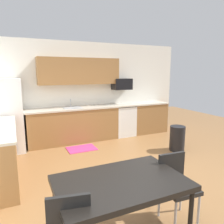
{
  "coord_description": "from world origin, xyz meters",
  "views": [
    {
      "loc": [
        -1.97,
        -3.29,
        1.88
      ],
      "look_at": [
        0.0,
        1.0,
        1.0
      ],
      "focal_mm": 34.59,
      "sensor_mm": 36.0,
      "label": 1
    }
  ],
  "objects_px": {
    "chair_far_side": "(69,223)",
    "trash_bin": "(177,138)",
    "oven_range": "(123,120)",
    "chair_near_table": "(176,182)",
    "microwave": "(122,84)",
    "refrigerator": "(5,116)",
    "dining_table": "(121,185)"
  },
  "relations": [
    {
      "from": "trash_bin",
      "to": "oven_range",
      "type": "bearing_deg",
      "value": 109.13
    },
    {
      "from": "microwave",
      "to": "dining_table",
      "type": "xyz_separation_m",
      "value": [
        -1.95,
        -3.79,
        -0.85
      ]
    },
    {
      "from": "refrigerator",
      "to": "trash_bin",
      "type": "xyz_separation_m",
      "value": [
        3.73,
        -1.62,
        -0.57
      ]
    },
    {
      "from": "oven_range",
      "to": "trash_bin",
      "type": "height_order",
      "value": "oven_range"
    },
    {
      "from": "trash_bin",
      "to": "chair_near_table",
      "type": "bearing_deg",
      "value": -131.85
    },
    {
      "from": "oven_range",
      "to": "chair_far_side",
      "type": "bearing_deg",
      "value": -123.82
    },
    {
      "from": "refrigerator",
      "to": "trash_bin",
      "type": "relative_size",
      "value": 2.9
    },
    {
      "from": "dining_table",
      "to": "refrigerator",
      "type": "bearing_deg",
      "value": 108.24
    },
    {
      "from": "dining_table",
      "to": "chair_near_table",
      "type": "height_order",
      "value": "chair_near_table"
    },
    {
      "from": "microwave",
      "to": "chair_far_side",
      "type": "relative_size",
      "value": 0.64
    },
    {
      "from": "dining_table",
      "to": "oven_range",
      "type": "bearing_deg",
      "value": 62.07
    },
    {
      "from": "refrigerator",
      "to": "dining_table",
      "type": "bearing_deg",
      "value": -71.76
    },
    {
      "from": "microwave",
      "to": "trash_bin",
      "type": "height_order",
      "value": "microwave"
    },
    {
      "from": "refrigerator",
      "to": "trash_bin",
      "type": "bearing_deg",
      "value": -23.5
    },
    {
      "from": "chair_near_table",
      "to": "refrigerator",
      "type": "bearing_deg",
      "value": 119.37
    },
    {
      "from": "oven_range",
      "to": "trash_bin",
      "type": "xyz_separation_m",
      "value": [
        0.59,
        -1.7,
        -0.16
      ]
    },
    {
      "from": "microwave",
      "to": "chair_far_side",
      "type": "distance_m",
      "value": 4.79
    },
    {
      "from": "dining_table",
      "to": "trash_bin",
      "type": "bearing_deg",
      "value": 37.92
    },
    {
      "from": "refrigerator",
      "to": "dining_table",
      "type": "relative_size",
      "value": 1.24
    },
    {
      "from": "microwave",
      "to": "oven_range",
      "type": "bearing_deg",
      "value": -90.0
    },
    {
      "from": "refrigerator",
      "to": "oven_range",
      "type": "bearing_deg",
      "value": 1.46
    },
    {
      "from": "chair_near_table",
      "to": "chair_far_side",
      "type": "xyz_separation_m",
      "value": [
        -1.42,
        -0.18,
        0.0
      ]
    },
    {
      "from": "refrigerator",
      "to": "oven_range",
      "type": "xyz_separation_m",
      "value": [
        3.14,
        0.08,
        -0.41
      ]
    },
    {
      "from": "chair_far_side",
      "to": "trash_bin",
      "type": "distance_m",
      "value": 3.8
    },
    {
      "from": "chair_far_side",
      "to": "trash_bin",
      "type": "relative_size",
      "value": 1.42
    },
    {
      "from": "refrigerator",
      "to": "trash_bin",
      "type": "height_order",
      "value": "refrigerator"
    },
    {
      "from": "chair_near_table",
      "to": "chair_far_side",
      "type": "height_order",
      "value": "same"
    },
    {
      "from": "oven_range",
      "to": "dining_table",
      "type": "bearing_deg",
      "value": -117.93
    },
    {
      "from": "dining_table",
      "to": "chair_near_table",
      "type": "distance_m",
      "value": 0.83
    },
    {
      "from": "chair_near_table",
      "to": "chair_far_side",
      "type": "bearing_deg",
      "value": -172.6
    },
    {
      "from": "chair_far_side",
      "to": "trash_bin",
      "type": "xyz_separation_m",
      "value": [
        3.15,
        2.12,
        -0.2
      ]
    },
    {
      "from": "microwave",
      "to": "chair_far_side",
      "type": "bearing_deg",
      "value": -123.14
    }
  ]
}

